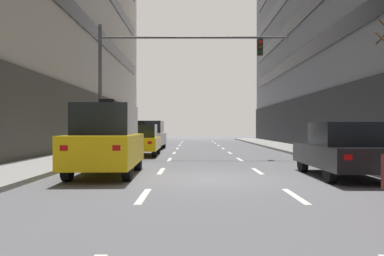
{
  "coord_description": "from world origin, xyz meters",
  "views": [
    {
      "loc": [
        -0.6,
        -11.64,
        1.51
      ],
      "look_at": [
        -0.65,
        24.99,
        1.5
      ],
      "focal_mm": 36.55,
      "sensor_mm": 36.0,
      "label": 1
    }
  ],
  "objects_px": {
    "car_parked_1": "(343,150)",
    "traffic_signal_0": "(158,65)",
    "taxi_driving_1": "(141,140)",
    "car_driving_0": "(152,135)",
    "taxi_driving_2": "(107,140)"
  },
  "relations": [
    {
      "from": "taxi_driving_1",
      "to": "car_driving_0",
      "type": "bearing_deg",
      "value": 90.81
    },
    {
      "from": "car_driving_0",
      "to": "taxi_driving_1",
      "type": "height_order",
      "value": "car_driving_0"
    },
    {
      "from": "car_parked_1",
      "to": "traffic_signal_0",
      "type": "bearing_deg",
      "value": 126.89
    },
    {
      "from": "car_driving_0",
      "to": "traffic_signal_0",
      "type": "height_order",
      "value": "traffic_signal_0"
    },
    {
      "from": "taxi_driving_1",
      "to": "taxi_driving_2",
      "type": "relative_size",
      "value": 0.98
    },
    {
      "from": "car_driving_0",
      "to": "taxi_driving_2",
      "type": "bearing_deg",
      "value": -89.44
    },
    {
      "from": "car_parked_1",
      "to": "car_driving_0",
      "type": "bearing_deg",
      "value": 115.13
    },
    {
      "from": "taxi_driving_2",
      "to": "traffic_signal_0",
      "type": "relative_size",
      "value": 0.47
    },
    {
      "from": "car_parked_1",
      "to": "traffic_signal_0",
      "type": "height_order",
      "value": "traffic_signal_0"
    },
    {
      "from": "car_parked_1",
      "to": "traffic_signal_0",
      "type": "xyz_separation_m",
      "value": [
        -6.43,
        8.56,
        3.97
      ]
    },
    {
      "from": "taxi_driving_1",
      "to": "car_parked_1",
      "type": "bearing_deg",
      "value": -51.77
    },
    {
      "from": "taxi_driving_2",
      "to": "traffic_signal_0",
      "type": "bearing_deg",
      "value": 83.64
    },
    {
      "from": "car_driving_0",
      "to": "taxi_driving_2",
      "type": "distance_m",
      "value": 15.4
    },
    {
      "from": "car_driving_0",
      "to": "car_parked_1",
      "type": "height_order",
      "value": "car_driving_0"
    },
    {
      "from": "taxi_driving_1",
      "to": "traffic_signal_0",
      "type": "distance_m",
      "value": 4.15
    }
  ]
}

